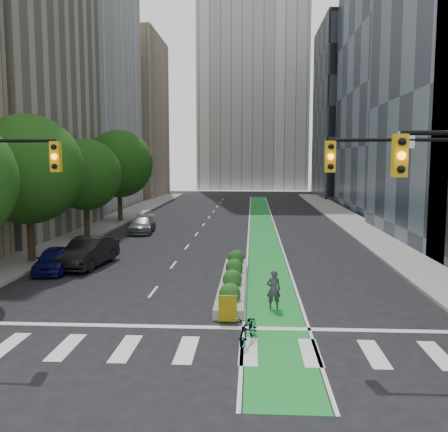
# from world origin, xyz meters

# --- Properties ---
(ground) EXTENTS (160.00, 160.00, 0.00)m
(ground) POSITION_xyz_m (0.00, 0.00, 0.00)
(ground) COLOR black
(ground) RESTS_ON ground
(sidewalk_left) EXTENTS (3.60, 90.00, 0.15)m
(sidewalk_left) POSITION_xyz_m (-11.80, 25.00, 0.07)
(sidewalk_left) COLOR gray
(sidewalk_left) RESTS_ON ground
(sidewalk_right) EXTENTS (3.60, 90.00, 0.15)m
(sidewalk_right) POSITION_xyz_m (11.80, 25.00, 0.07)
(sidewalk_right) COLOR gray
(sidewalk_right) RESTS_ON ground
(bike_lane_paint) EXTENTS (2.20, 70.00, 0.01)m
(bike_lane_paint) POSITION_xyz_m (3.00, 30.00, 0.01)
(bike_lane_paint) COLOR #18872D
(bike_lane_paint) RESTS_ON ground
(building_lt_mid) EXTENTS (14.00, 22.00, 48.00)m
(building_lt_mid) POSITION_xyz_m (-21.00, 45.00, 24.00)
(building_lt_mid) COLOR silver
(building_lt_mid) RESTS_ON ground
(building_tan_far) EXTENTS (14.00, 16.00, 26.00)m
(building_tan_far) POSITION_xyz_m (-20.00, 66.00, 13.00)
(building_tan_far) COLOR tan
(building_tan_far) RESTS_ON ground
(building_glass_far) EXTENTS (14.00, 24.00, 42.00)m
(building_glass_far) POSITION_xyz_m (21.00, 45.00, 21.00)
(building_glass_far) COLOR #19212D
(building_glass_far) RESTS_ON ground
(building_dark_end) EXTENTS (14.00, 18.00, 28.00)m
(building_dark_end) POSITION_xyz_m (20.00, 68.00, 14.00)
(building_dark_end) COLOR black
(building_dark_end) RESTS_ON ground
(building_distant) EXTENTS (22.00, 16.00, 70.00)m
(building_distant) POSITION_xyz_m (2.00, 90.00, 35.00)
(building_distant) COLOR silver
(building_distant) RESTS_ON ground
(tree_mid) EXTENTS (6.40, 6.40, 8.78)m
(tree_mid) POSITION_xyz_m (-11.00, 12.00, 5.57)
(tree_mid) COLOR black
(tree_mid) RESTS_ON ground
(tree_midfar) EXTENTS (5.60, 5.60, 7.76)m
(tree_midfar) POSITION_xyz_m (-11.00, 22.00, 4.95)
(tree_midfar) COLOR black
(tree_midfar) RESTS_ON ground
(tree_far) EXTENTS (6.60, 6.60, 9.00)m
(tree_far) POSITION_xyz_m (-11.00, 32.00, 5.69)
(tree_far) COLOR black
(tree_far) RESTS_ON ground
(median_planter) EXTENTS (1.20, 10.26, 1.10)m
(median_planter) POSITION_xyz_m (1.20, 7.04, 0.37)
(median_planter) COLOR gray
(median_planter) RESTS_ON ground
(bicycle) EXTENTS (1.10, 1.96, 0.97)m
(bicycle) POSITION_xyz_m (2.00, -0.20, 0.49)
(bicycle) COLOR gray
(bicycle) RESTS_ON ground
(cyclist) EXTENTS (0.62, 0.43, 1.62)m
(cyclist) POSITION_xyz_m (3.01, 3.71, 0.81)
(cyclist) COLOR #35323C
(cyclist) RESTS_ON ground
(parked_car_left_near) EXTENTS (2.12, 4.21, 1.38)m
(parked_car_left_near) POSITION_xyz_m (-8.72, 9.78, 0.69)
(parked_car_left_near) COLOR #0E0C4D
(parked_car_left_near) RESTS_ON ground
(parked_car_left_mid) EXTENTS (2.41, 5.28, 1.68)m
(parked_car_left_mid) POSITION_xyz_m (-7.31, 11.23, 0.84)
(parked_car_left_mid) COLOR black
(parked_car_left_mid) RESTS_ON ground
(parked_car_left_far) EXTENTS (2.26, 4.84, 1.37)m
(parked_car_left_far) POSITION_xyz_m (-7.16, 24.60, 0.68)
(parked_car_left_far) COLOR slate
(parked_car_left_far) RESTS_ON ground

